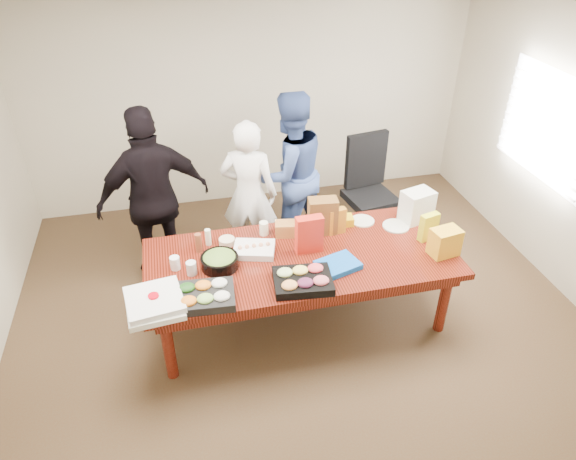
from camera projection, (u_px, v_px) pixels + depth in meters
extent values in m
cube|color=#47301E|center=(300.00, 318.00, 5.16)|extent=(5.50, 5.00, 0.02)
cube|color=white|center=(305.00, 30.00, 3.65)|extent=(5.50, 5.00, 0.02)
cube|color=beige|center=(251.00, 99.00, 6.43)|extent=(5.50, 0.04, 2.70)
cube|color=white|center=(547.00, 126.00, 5.32)|extent=(0.03, 1.40, 1.10)
cube|color=beige|center=(543.00, 127.00, 5.32)|extent=(0.04, 1.36, 1.00)
cube|color=#4C1C0F|center=(301.00, 288.00, 4.95)|extent=(2.80, 1.20, 0.75)
cube|color=black|center=(371.00, 194.00, 5.98)|extent=(0.70, 0.70, 1.19)
imported|color=white|center=(249.00, 194.00, 5.52)|extent=(0.70, 0.58, 1.65)
imported|color=#354D8E|center=(289.00, 173.00, 5.73)|extent=(1.07, 0.94, 1.83)
imported|color=black|center=(154.00, 199.00, 5.18)|extent=(1.20, 0.72, 1.91)
cube|color=black|center=(205.00, 296.00, 4.22)|extent=(0.51, 0.41, 0.07)
cube|color=black|center=(303.00, 281.00, 4.38)|extent=(0.52, 0.43, 0.07)
cube|color=white|center=(254.00, 250.00, 4.76)|extent=(0.43, 0.36, 0.06)
cylinder|color=black|center=(220.00, 262.00, 4.57)|extent=(0.40, 0.40, 0.11)
cube|color=blue|center=(338.00, 265.00, 4.58)|extent=(0.42, 0.36, 0.05)
cube|color=red|center=(309.00, 234.00, 4.71)|extent=(0.25, 0.11, 0.36)
cube|color=yellow|center=(429.00, 227.00, 4.89)|extent=(0.19, 0.12, 0.27)
cube|color=orange|center=(337.00, 221.00, 4.98)|extent=(0.18, 0.10, 0.26)
cylinder|color=white|center=(264.00, 228.00, 4.99)|extent=(0.10, 0.10, 0.13)
cylinder|color=yellow|center=(318.00, 216.00, 5.12)|extent=(0.08, 0.08, 0.19)
cylinder|color=brown|center=(199.00, 243.00, 4.75)|extent=(0.07, 0.07, 0.19)
cylinder|color=white|center=(208.00, 237.00, 4.84)|extent=(0.06, 0.06, 0.16)
cube|color=#E6B20C|center=(341.00, 221.00, 5.16)|extent=(0.26, 0.17, 0.08)
cube|color=#A4672F|center=(293.00, 229.00, 4.99)|extent=(0.35, 0.20, 0.13)
cube|color=brown|center=(323.00, 216.00, 4.97)|extent=(0.29, 0.19, 0.36)
cylinder|color=#BF000F|center=(154.00, 301.00, 4.14)|extent=(0.09, 0.09, 0.11)
cylinder|color=silver|center=(191.00, 268.00, 4.49)|extent=(0.11, 0.11, 0.12)
cylinder|color=white|center=(175.00, 263.00, 4.55)|extent=(0.10, 0.10, 0.12)
cube|color=white|center=(155.00, 306.00, 4.14)|extent=(0.48, 0.48, 0.05)
cube|color=white|center=(154.00, 300.00, 4.13)|extent=(0.49, 0.49, 0.05)
cylinder|color=silver|center=(396.00, 226.00, 5.13)|extent=(0.31, 0.31, 0.02)
cylinder|color=silver|center=(362.00, 221.00, 5.21)|extent=(0.29, 0.29, 0.01)
cylinder|color=white|center=(315.00, 223.00, 5.14)|extent=(0.14, 0.14, 0.05)
cylinder|color=beige|center=(227.00, 241.00, 4.88)|extent=(0.16, 0.16, 0.06)
cube|color=white|center=(417.00, 206.00, 5.16)|extent=(0.34, 0.28, 0.32)
cube|color=yellow|center=(445.00, 242.00, 4.70)|extent=(0.28, 0.22, 0.26)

